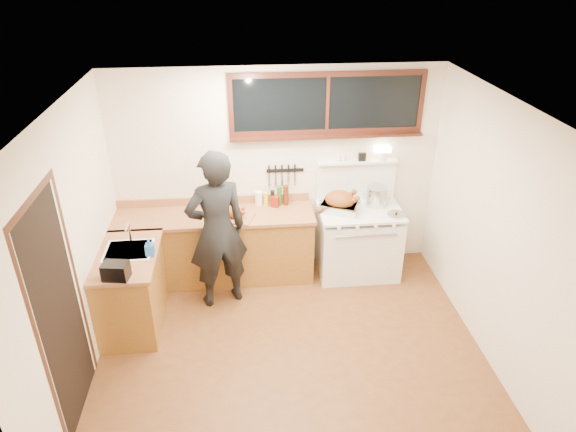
{
  "coord_description": "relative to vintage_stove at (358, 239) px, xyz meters",
  "views": [
    {
      "loc": [
        -0.44,
        -4.11,
        3.79
      ],
      "look_at": [
        0.05,
        0.85,
        1.15
      ],
      "focal_mm": 32.0,
      "sensor_mm": 36.0,
      "label": 1
    }
  ],
  "objects": [
    {
      "name": "room_shell",
      "position": [
        -1.0,
        -1.41,
        1.18
      ],
      "size": [
        4.1,
        3.6,
        2.65
      ],
      "color": "silver",
      "rests_on": "ground"
    },
    {
      "name": "stockpot",
      "position": [
        0.22,
        0.1,
        0.55
      ],
      "size": [
        0.32,
        0.32,
        0.25
      ],
      "color": "silver",
      "rests_on": "vintage_stove"
    },
    {
      "name": "sink_unit",
      "position": [
        -2.68,
        -0.71,
        0.38
      ],
      "size": [
        0.5,
        0.45,
        0.37
      ],
      "color": "white",
      "rests_on": "counter_left"
    },
    {
      "name": "pitcher",
      "position": [
        -1.24,
        0.25,
        0.52
      ],
      "size": [
        0.12,
        0.12,
        0.18
      ],
      "color": "white",
      "rests_on": "counter_back"
    },
    {
      "name": "saucepan",
      "position": [
        0.17,
        0.28,
        0.49
      ],
      "size": [
        0.16,
        0.27,
        0.11
      ],
      "color": "silver",
      "rests_on": "vintage_stove"
    },
    {
      "name": "soap_bottle",
      "position": [
        -2.43,
        -0.83,
        0.53
      ],
      "size": [
        0.09,
        0.09,
        0.2
      ],
      "color": "blue",
      "rests_on": "counter_left"
    },
    {
      "name": "pot_lid",
      "position": [
        0.4,
        -0.2,
        0.44
      ],
      "size": [
        0.24,
        0.24,
        0.04
      ],
      "color": "silver",
      "rests_on": "vintage_stove"
    },
    {
      "name": "roast_turkey",
      "position": [
        -0.25,
        0.0,
        0.53
      ],
      "size": [
        0.57,
        0.51,
        0.26
      ],
      "color": "silver",
      "rests_on": "vintage_stove"
    },
    {
      "name": "counter_back",
      "position": [
        -1.8,
        0.04,
        -0.01
      ],
      "size": [
        2.44,
        0.64,
        1.0
      ],
      "color": "brown",
      "rests_on": "ground"
    },
    {
      "name": "back_window",
      "position": [
        -0.4,
        0.31,
        1.6
      ],
      "size": [
        2.32,
        0.13,
        0.77
      ],
      "color": "black",
      "rests_on": "room_shell"
    },
    {
      "name": "knife_strip",
      "position": [
        -0.92,
        0.32,
        0.84
      ],
      "size": [
        0.46,
        0.03,
        0.28
      ],
      "color": "black",
      "rests_on": "room_shell"
    },
    {
      "name": "left_doorway",
      "position": [
        -2.99,
        -1.96,
        0.62
      ],
      "size": [
        0.02,
        1.04,
        2.17
      ],
      "color": "black",
      "rests_on": "ground"
    },
    {
      "name": "toaster",
      "position": [
        -2.7,
        -1.23,
        0.52
      ],
      "size": [
        0.27,
        0.21,
        0.17
      ],
      "color": "black",
      "rests_on": "counter_left"
    },
    {
      "name": "vintage_stove",
      "position": [
        0.0,
        0.0,
        0.0
      ],
      "size": [
        1.02,
        0.74,
        1.61
      ],
      "color": "white",
      "rests_on": "ground"
    },
    {
      "name": "ground_plane",
      "position": [
        -1.0,
        -1.41,
        -0.48
      ],
      "size": [
        4.0,
        3.5,
        0.02
      ],
      "primitive_type": "cube",
      "color": "#5D3318"
    },
    {
      "name": "man",
      "position": [
        -1.74,
        -0.47,
        0.49
      ],
      "size": [
        0.81,
        0.66,
        1.91
      ],
      "color": "black",
      "rests_on": "ground"
    },
    {
      "name": "bottle_cluster",
      "position": [
        -1.0,
        0.22,
        0.55
      ],
      "size": [
        0.31,
        0.07,
        0.26
      ],
      "color": "black",
      "rests_on": "counter_back"
    },
    {
      "name": "cutting_board",
      "position": [
        -1.54,
        -0.09,
        0.49
      ],
      "size": [
        0.51,
        0.44,
        0.14
      ],
      "color": "#9E633F",
      "rests_on": "counter_back"
    },
    {
      "name": "counter_left",
      "position": [
        -2.7,
        -0.79,
        -0.02
      ],
      "size": [
        0.64,
        1.09,
        0.9
      ],
      "color": "brown",
      "rests_on": "ground"
    },
    {
      "name": "coffee_tin",
      "position": [
        -1.04,
        0.18,
        0.5
      ],
      "size": [
        0.12,
        0.11,
        0.14
      ],
      "color": "maroon",
      "rests_on": "counter_back"
    }
  ]
}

